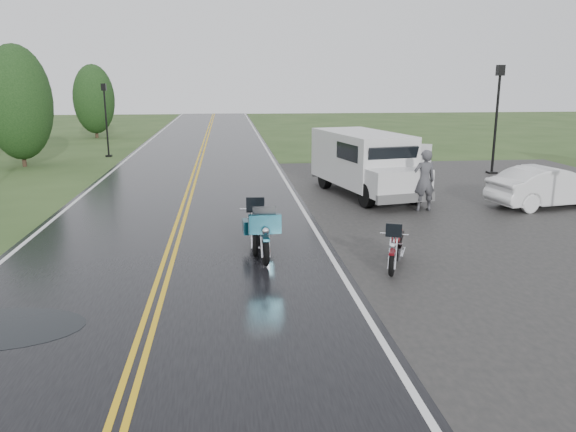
# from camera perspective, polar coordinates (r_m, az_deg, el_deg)

# --- Properties ---
(ground) EXTENTS (120.00, 120.00, 0.00)m
(ground) POSITION_cam_1_polar(r_m,az_deg,el_deg) (11.53, -12.96, -7.55)
(ground) COLOR #2D471E
(ground) RESTS_ON ground
(road) EXTENTS (8.00, 100.00, 0.04)m
(road) POSITION_cam_1_polar(r_m,az_deg,el_deg) (21.13, -9.98, 2.32)
(road) COLOR black
(road) RESTS_ON ground
(parking_pad) EXTENTS (14.00, 24.00, 0.03)m
(parking_pad) POSITION_cam_1_polar(r_m,az_deg,el_deg) (18.84, 24.53, -0.12)
(parking_pad) COLOR black
(parking_pad) RESTS_ON ground
(motorcycle_red) EXTENTS (1.35, 1.99, 1.11)m
(motorcycle_red) POSITION_cam_1_polar(r_m,az_deg,el_deg) (12.00, 10.56, -3.79)
(motorcycle_red) COLOR #580A0F
(motorcycle_red) RESTS_ON ground
(motorcycle_teal) EXTENTS (0.95, 2.31, 1.34)m
(motorcycle_teal) POSITION_cam_1_polar(r_m,az_deg,el_deg) (12.41, -2.32, -2.40)
(motorcycle_teal) COLOR #05313E
(motorcycle_teal) RESTS_ON ground
(motorcycle_silver) EXTENTS (1.06, 2.40, 1.38)m
(motorcycle_silver) POSITION_cam_1_polar(r_m,az_deg,el_deg) (13.07, -3.32, -1.49)
(motorcycle_silver) COLOR #A5A7AD
(motorcycle_silver) RESTS_ON ground
(van_white) EXTENTS (3.42, 6.23, 2.31)m
(van_white) POSITION_cam_1_polar(r_m,az_deg,el_deg) (18.34, 8.07, 4.30)
(van_white) COLOR silver
(van_white) RESTS_ON ground
(person_at_van) EXTENTS (0.74, 0.51, 1.95)m
(person_at_van) POSITION_cam_1_polar(r_m,az_deg,el_deg) (18.27, 13.67, 3.43)
(person_at_van) COLOR #444449
(person_at_van) RESTS_ON ground
(sedan_white) EXTENTS (4.22, 2.15, 1.33)m
(sedan_white) POSITION_cam_1_polar(r_m,az_deg,el_deg) (20.30, 24.97, 2.63)
(sedan_white) COLOR silver
(sedan_white) RESTS_ON ground
(lamp_post_far_left) EXTENTS (0.34, 0.34, 3.96)m
(lamp_post_far_left) POSITION_cam_1_polar(r_m,az_deg,el_deg) (32.22, -17.99, 9.25)
(lamp_post_far_left) COLOR black
(lamp_post_far_left) RESTS_ON ground
(lamp_post_far_right) EXTENTS (0.41, 0.41, 4.78)m
(lamp_post_far_right) POSITION_cam_1_polar(r_m,az_deg,el_deg) (26.53, 20.39, 9.14)
(lamp_post_far_right) COLOR black
(lamp_post_far_right) RESTS_ON ground
(tree_left_mid) EXTENTS (3.15, 3.15, 4.92)m
(tree_left_mid) POSITION_cam_1_polar(r_m,az_deg,el_deg) (29.96, -25.65, 9.22)
(tree_left_mid) COLOR #1E3D19
(tree_left_mid) RESTS_ON ground
(tree_left_far) EXTENTS (2.89, 2.89, 4.44)m
(tree_left_far) POSITION_cam_1_polar(r_m,az_deg,el_deg) (43.25, -19.05, 10.46)
(tree_left_far) COLOR #1E3D19
(tree_left_far) RESTS_ON ground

